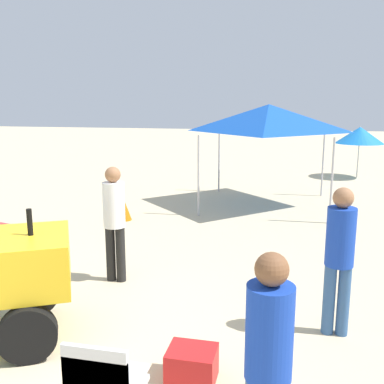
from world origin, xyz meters
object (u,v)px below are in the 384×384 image
at_px(lifeguard_far_right, 340,252).
at_px(traffic_cone_near, 124,210).
at_px(lifeguard_near_left, 114,216).
at_px(cooler_box, 192,365).
at_px(beach_umbrella_left, 360,135).
at_px(lifeguard_near_center, 268,356).
at_px(popup_canopy, 269,118).

xyz_separation_m(lifeguard_far_right, traffic_cone_near, (-4.23, 4.23, -0.77)).
relative_size(lifeguard_near_left, cooler_box, 3.72).
bearing_deg(lifeguard_near_left, lifeguard_far_right, -16.49).
xyz_separation_m(beach_umbrella_left, traffic_cone_near, (-5.99, -7.26, -1.27)).
bearing_deg(lifeguard_far_right, traffic_cone_near, 135.04).
xyz_separation_m(lifeguard_far_right, beach_umbrella_left, (1.76, 11.48, 0.51)).
distance_m(lifeguard_near_center, beach_umbrella_left, 13.95).
bearing_deg(traffic_cone_near, lifeguard_far_right, -44.96).
bearing_deg(traffic_cone_near, popup_canopy, 36.14).
bearing_deg(beach_umbrella_left, popup_canopy, -120.25).
bearing_deg(popup_canopy, lifeguard_far_right, -79.75).
height_order(traffic_cone_near, cooler_box, traffic_cone_near).
distance_m(lifeguard_near_left, lifeguard_far_right, 3.21).
bearing_deg(cooler_box, lifeguard_near_center, -53.52).
height_order(lifeguard_near_left, beach_umbrella_left, beach_umbrella_left).
bearing_deg(lifeguard_near_center, traffic_cone_near, 118.83).
distance_m(lifeguard_near_left, beach_umbrella_left, 11.64).
bearing_deg(lifeguard_near_center, popup_canopy, 93.27).
relative_size(lifeguard_far_right, traffic_cone_near, 3.68).
bearing_deg(lifeguard_far_right, popup_canopy, 100.25).
height_order(lifeguard_near_center, lifeguard_far_right, lifeguard_far_right).
bearing_deg(popup_canopy, lifeguard_near_left, -108.97).
bearing_deg(traffic_cone_near, lifeguard_near_center, -61.17).
bearing_deg(cooler_box, lifeguard_far_right, 40.69).
bearing_deg(popup_canopy, lifeguard_near_center, -86.73).
bearing_deg(lifeguard_far_right, lifeguard_near_left, 163.51).
relative_size(lifeguard_near_center, cooler_box, 3.66).
xyz_separation_m(lifeguard_near_center, beach_umbrella_left, (2.43, 13.73, 0.53)).
relative_size(lifeguard_near_center, traffic_cone_near, 3.63).
distance_m(lifeguard_far_right, traffic_cone_near, 6.03).
bearing_deg(traffic_cone_near, beach_umbrella_left, 50.46).
height_order(popup_canopy, beach_umbrella_left, popup_canopy).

